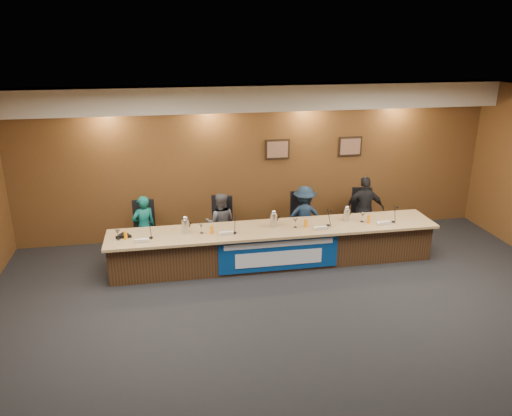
% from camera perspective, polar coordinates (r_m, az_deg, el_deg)
% --- Properties ---
extents(floor, '(10.00, 10.00, 0.00)m').
position_cam_1_polar(floor, '(7.55, 6.07, -14.10)').
color(floor, black).
rests_on(floor, ground).
extents(ceiling, '(10.00, 8.00, 0.04)m').
position_cam_1_polar(ceiling, '(6.38, 7.10, 10.63)').
color(ceiling, silver).
rests_on(ceiling, wall_back).
extents(wall_back, '(10.00, 0.04, 3.20)m').
position_cam_1_polar(wall_back, '(10.51, 0.26, 5.34)').
color(wall_back, '#58361A').
rests_on(wall_back, floor).
extents(soffit, '(10.00, 0.50, 0.50)m').
position_cam_1_polar(soffit, '(10.02, 0.54, 12.50)').
color(soffit, beige).
rests_on(soffit, wall_back).
extents(dais_body, '(6.00, 0.80, 0.70)m').
position_cam_1_polar(dais_body, '(9.43, 2.06, -4.41)').
color(dais_body, '#3D2614').
rests_on(dais_body, floor).
extents(dais_top, '(6.10, 0.95, 0.05)m').
position_cam_1_polar(dais_top, '(9.24, 2.16, -2.41)').
color(dais_top, '#A68456').
rests_on(dais_top, dais_body).
extents(banner, '(2.20, 0.02, 0.65)m').
position_cam_1_polar(banner, '(9.05, 2.63, -5.28)').
color(banner, navy).
rests_on(banner, dais_body).
extents(banner_text_upper, '(2.00, 0.01, 0.10)m').
position_cam_1_polar(banner_text_upper, '(8.95, 2.67, -4.15)').
color(banner_text_upper, silver).
rests_on(banner_text_upper, banner).
extents(banner_text_lower, '(1.60, 0.01, 0.28)m').
position_cam_1_polar(banner_text_lower, '(9.07, 2.64, -5.77)').
color(banner_text_lower, silver).
rests_on(banner_text_lower, banner).
extents(wall_photo_left, '(0.52, 0.04, 0.42)m').
position_cam_1_polar(wall_photo_left, '(10.50, 2.45, 6.71)').
color(wall_photo_left, black).
rests_on(wall_photo_left, wall_back).
extents(wall_photo_right, '(0.52, 0.04, 0.42)m').
position_cam_1_polar(wall_photo_right, '(10.96, 10.69, 6.94)').
color(wall_photo_right, black).
rests_on(wall_photo_right, wall_back).
extents(panelist_a, '(0.54, 0.46, 1.26)m').
position_cam_1_polar(panelist_a, '(9.82, -12.67, -2.13)').
color(panelist_a, '#0B524B').
rests_on(panelist_a, floor).
extents(panelist_b, '(0.67, 0.56, 1.22)m').
position_cam_1_polar(panelist_b, '(9.86, -4.09, -1.70)').
color(panelist_b, '#4E4D52').
rests_on(panelist_b, floor).
extents(panelist_c, '(0.87, 0.57, 1.27)m').
position_cam_1_polar(panelist_c, '(10.17, 5.52, -0.95)').
color(panelist_c, '#122236').
rests_on(panelist_c, floor).
extents(panelist_d, '(0.87, 0.48, 1.40)m').
position_cam_1_polar(panelist_d, '(10.56, 12.28, -0.16)').
color(panelist_d, black).
rests_on(panelist_d, floor).
extents(office_chair_a, '(0.48, 0.48, 0.08)m').
position_cam_1_polar(office_chair_a, '(9.97, -12.60, -2.72)').
color(office_chair_a, black).
rests_on(office_chair_a, floor).
extents(office_chair_b, '(0.61, 0.61, 0.08)m').
position_cam_1_polar(office_chair_b, '(10.00, -4.14, -2.20)').
color(office_chair_b, black).
rests_on(office_chair_b, floor).
extents(office_chair_c, '(0.48, 0.48, 0.08)m').
position_cam_1_polar(office_chair_c, '(10.31, 5.34, -1.56)').
color(office_chair_c, black).
rests_on(office_chair_c, floor).
extents(office_chair_d, '(0.58, 0.58, 0.08)m').
position_cam_1_polar(office_chair_d, '(10.72, 12.00, -1.08)').
color(office_chair_d, black).
rests_on(office_chair_d, floor).
extents(nameplate_a, '(0.24, 0.08, 0.10)m').
position_cam_1_polar(nameplate_a, '(8.77, -12.94, -3.66)').
color(nameplate_a, white).
rests_on(nameplate_a, dais_top).
extents(microphone_a, '(0.07, 0.07, 0.02)m').
position_cam_1_polar(microphone_a, '(8.95, -11.90, -3.33)').
color(microphone_a, black).
rests_on(microphone_a, dais_top).
extents(juice_glass_a, '(0.06, 0.06, 0.15)m').
position_cam_1_polar(juice_glass_a, '(8.99, -14.69, -3.02)').
color(juice_glass_a, orange).
rests_on(juice_glass_a, dais_top).
extents(water_glass_a, '(0.08, 0.08, 0.18)m').
position_cam_1_polar(water_glass_a, '(8.99, -15.50, -2.99)').
color(water_glass_a, silver).
rests_on(water_glass_a, dais_top).
extents(nameplate_b, '(0.24, 0.08, 0.10)m').
position_cam_1_polar(nameplate_b, '(8.87, -3.35, -2.90)').
color(nameplate_b, white).
rests_on(nameplate_b, dais_top).
extents(microphone_b, '(0.07, 0.07, 0.02)m').
position_cam_1_polar(microphone_b, '(8.98, -2.45, -2.84)').
color(microphone_b, black).
rests_on(microphone_b, dais_top).
extents(juice_glass_b, '(0.06, 0.06, 0.15)m').
position_cam_1_polar(juice_glass_b, '(8.96, -5.08, -2.50)').
color(juice_glass_b, orange).
rests_on(juice_glass_b, dais_top).
extents(water_glass_b, '(0.08, 0.08, 0.18)m').
position_cam_1_polar(water_glass_b, '(8.99, -6.26, -2.36)').
color(water_glass_b, silver).
rests_on(water_glass_b, dais_top).
extents(nameplate_c, '(0.24, 0.08, 0.10)m').
position_cam_1_polar(nameplate_c, '(9.16, 7.53, -2.29)').
color(nameplate_c, white).
rests_on(nameplate_c, dais_top).
extents(microphone_c, '(0.07, 0.07, 0.02)m').
position_cam_1_polar(microphone_c, '(9.41, 8.25, -1.96)').
color(microphone_c, black).
rests_on(microphone_c, dais_top).
extents(juice_glass_c, '(0.06, 0.06, 0.15)m').
position_cam_1_polar(juice_glass_c, '(9.27, 5.70, -1.76)').
color(juice_glass_c, orange).
rests_on(juice_glass_c, dais_top).
extents(water_glass_c, '(0.08, 0.08, 0.18)m').
position_cam_1_polar(water_glass_c, '(9.23, 4.51, -1.72)').
color(water_glass_c, silver).
rests_on(water_glass_c, dais_top).
extents(nameplate_d, '(0.24, 0.08, 0.10)m').
position_cam_1_polar(nameplate_d, '(9.63, 14.52, -1.67)').
color(nameplate_d, white).
rests_on(nameplate_d, dais_top).
extents(microphone_d, '(0.07, 0.07, 0.02)m').
position_cam_1_polar(microphone_d, '(9.83, 15.42, -1.52)').
color(microphone_d, black).
rests_on(microphone_d, dais_top).
extents(juice_glass_d, '(0.06, 0.06, 0.15)m').
position_cam_1_polar(juice_glass_d, '(9.66, 12.76, -1.25)').
color(juice_glass_d, orange).
rests_on(juice_glass_d, dais_top).
extents(water_glass_d, '(0.08, 0.08, 0.18)m').
position_cam_1_polar(water_glass_d, '(9.68, 12.05, -1.07)').
color(water_glass_d, silver).
rests_on(water_glass_d, dais_top).
extents(carafe_left, '(0.13, 0.13, 0.26)m').
position_cam_1_polar(carafe_left, '(9.01, -8.07, -2.10)').
color(carafe_left, silver).
rests_on(carafe_left, dais_top).
extents(carafe_mid, '(0.13, 0.13, 0.26)m').
position_cam_1_polar(carafe_mid, '(9.22, 2.03, -1.40)').
color(carafe_mid, silver).
rests_on(carafe_mid, dais_top).
extents(carafe_right, '(0.12, 0.12, 0.25)m').
position_cam_1_polar(carafe_right, '(9.66, 10.31, -0.78)').
color(carafe_right, silver).
rests_on(carafe_right, dais_top).
extents(speakerphone, '(0.32, 0.32, 0.05)m').
position_cam_1_polar(speakerphone, '(9.12, -14.85, -3.05)').
color(speakerphone, black).
rests_on(speakerphone, dais_top).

